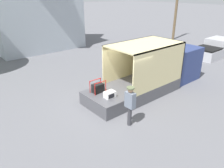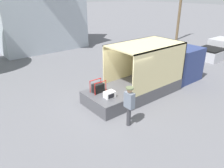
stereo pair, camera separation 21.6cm
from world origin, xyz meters
name	(u,v)px [view 1 (the left image)]	position (x,y,z in m)	size (l,w,h in m)	color
ground_plane	(116,102)	(0.00, 0.00, 0.00)	(160.00, 160.00, 0.00)	slate
box_truck	(164,70)	(3.79, 0.00, 0.90)	(6.32, 2.28, 2.76)	navy
tailgate_deck	(105,101)	(-0.76, 0.00, 0.33)	(1.53, 2.16, 0.67)	#4C4C51
microwave	(110,94)	(-0.75, -0.37, 0.82)	(0.51, 0.38, 0.30)	white
portable_generator	(98,88)	(-0.81, 0.44, 0.90)	(0.69, 0.45, 0.61)	black
worker_person	(130,102)	(-0.92, -1.89, 1.09)	(0.32, 0.44, 1.77)	#38383D
pickup_truck_silver	(216,49)	(12.26, 0.94, 0.59)	(4.80, 1.86, 1.44)	#B7B7BC
house_backdrop	(30,0)	(1.61, 14.20, 4.46)	(8.06, 6.87, 8.75)	#A8B2BC
utility_pole	(177,3)	(15.11, 7.31, 3.93)	(1.80, 0.28, 7.55)	brown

